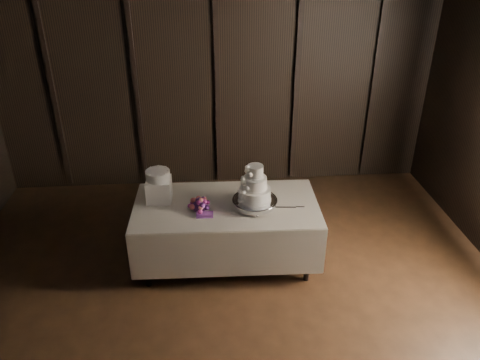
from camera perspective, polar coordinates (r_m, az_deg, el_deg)
name	(u,v)px	position (r m, az deg, el deg)	size (l,w,h in m)	color
room	(236,226)	(3.36, -0.52, -5.65)	(6.08, 7.08, 3.08)	black
display_table	(227,231)	(5.23, -1.65, -6.19)	(2.02, 1.10, 0.76)	beige
cake_stand	(255,203)	(4.98, 1.80, -2.83)	(0.48, 0.48, 0.09)	silver
wedding_cake	(252,187)	(4.86, 1.52, -0.90)	(0.39, 0.33, 0.40)	white
bouquet	(200,205)	(4.93, -4.94, -3.06)	(0.28, 0.38, 0.18)	#D15459
box_pedestal	(159,190)	(5.14, -9.82, -1.16)	(0.26, 0.26, 0.25)	white
small_cake	(158,175)	(5.06, -9.99, 0.58)	(0.26, 0.26, 0.10)	white
cake_knife	(283,207)	(5.00, 5.24, -3.34)	(0.37, 0.02, 0.01)	silver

